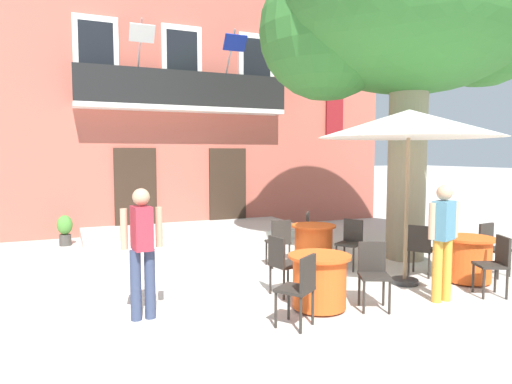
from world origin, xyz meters
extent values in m
plane|color=beige|center=(0.00, 0.00, 0.00)|extent=(120.00, 120.00, 0.00)
cube|color=#BC5B4C|center=(0.24, 7.00, 3.75)|extent=(13.00, 4.00, 7.50)
cube|color=#332319|center=(-1.06, 4.97, 1.15)|extent=(1.10, 0.08, 2.30)
cube|color=#332319|center=(1.54, 4.97, 1.15)|extent=(1.10, 0.08, 2.30)
cube|color=silver|center=(-1.96, 4.96, 4.65)|extent=(1.10, 0.08, 1.90)
cube|color=black|center=(-1.96, 4.93, 4.65)|extent=(0.84, 0.04, 1.60)
cube|color=silver|center=(0.24, 4.96, 4.65)|extent=(1.10, 0.08, 1.90)
cube|color=black|center=(0.24, 4.93, 4.65)|extent=(0.84, 0.04, 1.60)
cube|color=silver|center=(2.44, 4.96, 4.65)|extent=(1.10, 0.08, 1.90)
cube|color=black|center=(2.44, 4.93, 4.65)|extent=(0.84, 0.04, 1.60)
cube|color=silver|center=(0.24, 4.67, 3.34)|extent=(5.60, 0.65, 0.12)
cube|color=black|center=(0.24, 4.38, 3.85)|extent=(5.60, 0.06, 0.90)
cylinder|color=#B2B2B7|center=(-0.96, 4.50, 4.75)|extent=(0.04, 0.95, 1.33)
cube|color=white|center=(-0.96, 4.05, 5.05)|extent=(0.60, 0.29, 0.38)
cylinder|color=#B2B2B7|center=(1.44, 4.50, 4.75)|extent=(0.04, 0.95, 1.33)
cube|color=#192D9E|center=(1.44, 4.05, 5.05)|extent=(0.60, 0.29, 0.38)
cylinder|color=#47423D|center=(-2.06, 4.70, 3.53)|extent=(0.28, 0.28, 0.25)
ellipsoid|color=#4C8E38|center=(-2.06, 4.70, 3.80)|extent=(0.37, 0.37, 0.29)
cylinder|color=#47423D|center=(-0.91, 4.70, 3.52)|extent=(0.31, 0.31, 0.25)
ellipsoid|color=#4C8E38|center=(-0.91, 4.70, 3.79)|extent=(0.41, 0.41, 0.27)
cylinder|color=#47423D|center=(0.24, 4.70, 3.54)|extent=(0.32, 0.32, 0.27)
ellipsoid|color=#2D7533|center=(0.24, 4.70, 3.87)|extent=(0.41, 0.41, 0.39)
cylinder|color=#995638|center=(1.39, 4.70, 3.54)|extent=(0.35, 0.35, 0.28)
ellipsoid|color=#38843D|center=(1.39, 4.70, 3.87)|extent=(0.46, 0.46, 0.37)
cylinder|color=#995638|center=(2.54, 4.70, 3.53)|extent=(0.31, 0.31, 0.26)
ellipsoid|color=#38843D|center=(2.54, 4.70, 3.88)|extent=(0.40, 0.40, 0.44)
cube|color=maroon|center=(5.12, 4.94, 4.12)|extent=(0.60, 0.06, 2.80)
cube|color=silver|center=(0.24, 3.80, 0.12)|extent=(5.44, 2.40, 0.25)
cylinder|color=gray|center=(3.57, -0.12, 1.74)|extent=(0.76, 0.76, 3.47)
ellipsoid|color=#33702D|center=(3.57, -0.12, 4.97)|extent=(5.43, 4.89, 3.26)
sphere|color=#33702D|center=(2.08, 0.56, 4.56)|extent=(2.72, 2.72, 2.72)
sphere|color=#33702D|center=(4.93, -0.66, 4.70)|extent=(2.45, 2.45, 2.45)
cylinder|color=#EA561E|center=(1.64, 0.26, 0.37)|extent=(0.74, 0.74, 0.68)
cylinder|color=#EA561E|center=(1.64, 0.26, 0.74)|extent=(0.86, 0.86, 0.04)
cylinder|color=#2D2823|center=(1.64, 0.26, 0.01)|extent=(0.44, 0.44, 0.03)
cylinder|color=#2D2823|center=(2.30, 0.92, 0.23)|extent=(0.04, 0.04, 0.45)
cylinder|color=#2D2823|center=(2.11, 0.64, 0.23)|extent=(0.04, 0.04, 0.45)
cylinder|color=#2D2823|center=(2.02, 1.11, 0.23)|extent=(0.04, 0.04, 0.45)
cylinder|color=#2D2823|center=(1.83, 0.83, 0.23)|extent=(0.04, 0.04, 0.45)
cube|color=#2D2823|center=(2.07, 0.88, 0.47)|extent=(0.56, 0.56, 0.04)
cube|color=#2D2823|center=(1.92, 0.98, 0.70)|extent=(0.25, 0.34, 0.42)
cylinder|color=#2D2823|center=(0.74, 0.51, 0.23)|extent=(0.04, 0.04, 0.45)
cylinder|color=#2D2823|center=(1.08, 0.48, 0.23)|extent=(0.04, 0.04, 0.45)
cylinder|color=#2D2823|center=(0.71, 0.17, 0.23)|extent=(0.04, 0.04, 0.45)
cylinder|color=#2D2823|center=(1.05, 0.14, 0.23)|extent=(0.04, 0.04, 0.45)
cube|color=#2D2823|center=(0.89, 0.32, 0.47)|extent=(0.43, 0.43, 0.04)
cube|color=#2D2823|center=(0.88, 0.14, 0.70)|extent=(0.38, 0.07, 0.42)
cylinder|color=#2D2823|center=(1.96, -0.62, 0.23)|extent=(0.04, 0.04, 0.45)
cylinder|color=#2D2823|center=(1.79, -0.33, 0.23)|extent=(0.04, 0.04, 0.45)
cylinder|color=#2D2823|center=(2.25, -0.45, 0.23)|extent=(0.04, 0.04, 0.45)
cylinder|color=#2D2823|center=(2.08, -0.15, 0.23)|extent=(0.04, 0.04, 0.45)
cube|color=#2D2823|center=(2.02, -0.39, 0.47)|extent=(0.55, 0.55, 0.04)
cube|color=#2D2823|center=(2.18, -0.30, 0.70)|extent=(0.23, 0.35, 0.42)
cylinder|color=#EA561E|center=(0.37, -2.06, 0.37)|extent=(0.74, 0.74, 0.68)
cylinder|color=#EA561E|center=(0.37, -2.06, 0.74)|extent=(0.86, 0.86, 0.04)
cylinder|color=#2D2823|center=(0.37, -2.06, 0.01)|extent=(0.44, 0.44, 0.03)
cylinder|color=#2D2823|center=(0.37, -1.13, 0.23)|extent=(0.04, 0.04, 0.45)
cylinder|color=#2D2823|center=(0.43, -1.46, 0.23)|extent=(0.04, 0.04, 0.45)
cylinder|color=#2D2823|center=(0.03, -1.19, 0.23)|extent=(0.04, 0.04, 0.45)
cylinder|color=#2D2823|center=(0.10, -1.52, 0.23)|extent=(0.04, 0.04, 0.45)
cube|color=#2D2823|center=(0.23, -1.33, 0.47)|extent=(0.47, 0.47, 0.04)
cube|color=#2D2823|center=(0.06, -1.36, 0.70)|extent=(0.11, 0.38, 0.42)
cylinder|color=#2D2823|center=(-0.48, -2.45, 0.23)|extent=(0.04, 0.04, 0.45)
cylinder|color=#2D2823|center=(-0.20, -2.26, 0.23)|extent=(0.04, 0.04, 0.45)
cylinder|color=#2D2823|center=(-0.28, -2.73, 0.23)|extent=(0.04, 0.04, 0.45)
cylinder|color=#2D2823|center=(-0.01, -2.53, 0.23)|extent=(0.04, 0.04, 0.45)
cube|color=#2D2823|center=(-0.24, -2.49, 0.47)|extent=(0.56, 0.56, 0.04)
cube|color=#2D2823|center=(-0.14, -2.64, 0.70)|extent=(0.33, 0.25, 0.42)
cylinder|color=#2D2823|center=(1.13, -2.61, 0.23)|extent=(0.04, 0.04, 0.45)
cylinder|color=#2D2823|center=(0.82, -2.47, 0.23)|extent=(0.04, 0.04, 0.45)
cylinder|color=#2D2823|center=(1.28, -2.31, 0.23)|extent=(0.04, 0.04, 0.45)
cylinder|color=#2D2823|center=(0.97, -2.16, 0.23)|extent=(0.04, 0.04, 0.45)
cube|color=#2D2823|center=(1.05, -2.39, 0.47)|extent=(0.53, 0.53, 0.04)
cube|color=#2D2823|center=(1.13, -2.22, 0.70)|extent=(0.36, 0.20, 0.42)
cylinder|color=#EA561E|center=(3.35, -1.89, 0.37)|extent=(0.74, 0.74, 0.68)
cylinder|color=#EA561E|center=(3.35, -1.89, 0.74)|extent=(0.86, 0.86, 0.04)
cylinder|color=#2D2823|center=(3.35, -1.89, 0.01)|extent=(0.44, 0.44, 0.03)
cylinder|color=#2D2823|center=(2.82, -2.66, 0.23)|extent=(0.04, 0.04, 0.45)
cylinder|color=#2D2823|center=(2.96, -2.35, 0.23)|extent=(0.04, 0.04, 0.45)
cylinder|color=#2D2823|center=(3.13, -2.80, 0.23)|extent=(0.04, 0.04, 0.45)
cylinder|color=#2D2823|center=(3.27, -2.49, 0.23)|extent=(0.04, 0.04, 0.45)
cube|color=#2D2823|center=(3.04, -2.57, 0.47)|extent=(0.53, 0.53, 0.04)
cube|color=#2D2823|center=(3.21, -2.65, 0.70)|extent=(0.19, 0.36, 0.42)
cylinder|color=#2D2823|center=(4.28, -1.95, 0.23)|extent=(0.04, 0.04, 0.45)
cylinder|color=#2D2823|center=(3.95, -1.99, 0.23)|extent=(0.04, 0.04, 0.45)
cylinder|color=#2D2823|center=(4.24, -1.62, 0.23)|extent=(0.04, 0.04, 0.45)
cylinder|color=#2D2823|center=(3.91, -1.66, 0.23)|extent=(0.04, 0.04, 0.45)
cube|color=#2D2823|center=(4.10, -1.80, 0.47)|extent=(0.44, 0.44, 0.04)
cube|color=#2D2823|center=(4.07, -1.63, 0.70)|extent=(0.38, 0.08, 0.42)
cylinder|color=#2D2823|center=(2.98, -1.03, 0.23)|extent=(0.04, 0.04, 0.45)
cylinder|color=#2D2823|center=(3.17, -1.31, 0.23)|extent=(0.04, 0.04, 0.45)
cylinder|color=#2D2823|center=(2.70, -1.22, 0.23)|extent=(0.04, 0.04, 0.45)
cylinder|color=#2D2823|center=(2.89, -1.50, 0.23)|extent=(0.04, 0.04, 0.45)
cube|color=#2D2823|center=(2.93, -1.27, 0.47)|extent=(0.55, 0.55, 0.04)
cube|color=#2D2823|center=(2.78, -1.37, 0.70)|extent=(0.24, 0.34, 0.42)
cylinder|color=#997A56|center=(2.30, -1.57, 1.27)|extent=(0.06, 0.06, 2.55)
cylinder|color=#333333|center=(2.30, -1.57, 0.04)|extent=(0.44, 0.44, 0.08)
cone|color=white|center=(2.30, -1.57, 2.62)|extent=(2.90, 2.90, 0.45)
cylinder|color=#47423D|center=(-2.83, 4.05, 0.13)|extent=(0.27, 0.27, 0.26)
ellipsoid|color=#4C8E38|center=(-2.83, 4.05, 0.49)|extent=(0.35, 0.35, 0.46)
cylinder|color=#384260|center=(-2.02, -1.50, 0.46)|extent=(0.14, 0.14, 0.91)
cylinder|color=#384260|center=(-1.84, -1.50, 0.46)|extent=(0.14, 0.14, 0.91)
cube|color=#B72D3D|center=(-1.93, -1.50, 1.19)|extent=(0.25, 0.36, 0.56)
sphere|color=tan|center=(-1.93, -1.50, 1.59)|extent=(0.22, 0.22, 0.22)
cylinder|color=tan|center=(-2.15, -1.50, 1.19)|extent=(0.09, 0.09, 0.52)
cylinder|color=tan|center=(-1.71, -1.50, 1.19)|extent=(0.09, 0.09, 0.52)
cylinder|color=gold|center=(2.09, -2.48, 0.45)|extent=(0.14, 0.14, 0.91)
cylinder|color=gold|center=(2.27, -2.48, 0.45)|extent=(0.14, 0.14, 0.91)
cube|color=teal|center=(2.18, -2.48, 1.19)|extent=(0.40, 0.33, 0.56)
sphere|color=tan|center=(2.18, -2.48, 1.59)|extent=(0.22, 0.22, 0.22)
cylinder|color=tan|center=(1.96, -2.48, 1.19)|extent=(0.09, 0.09, 0.52)
cylinder|color=tan|center=(2.40, -2.48, 1.19)|extent=(0.09, 0.09, 0.52)
camera|label=1|loc=(-2.83, -7.34, 2.14)|focal=31.76mm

